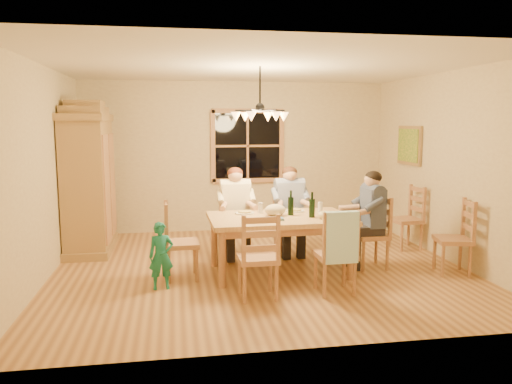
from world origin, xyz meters
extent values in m
plane|color=#956036|center=(0.00, 0.00, 0.00)|extent=(5.50, 5.50, 0.00)
cube|color=white|center=(0.00, 0.00, 2.70)|extent=(5.50, 5.00, 0.02)
cube|color=#C3AF8A|center=(0.00, 2.50, 1.35)|extent=(5.50, 0.02, 2.70)
cube|color=#C3AF8A|center=(-2.75, 0.00, 1.35)|extent=(0.02, 5.00, 2.70)
cube|color=#C3AF8A|center=(2.75, 0.00, 1.35)|extent=(0.02, 5.00, 2.70)
cube|color=black|center=(0.20, 2.48, 1.55)|extent=(1.20, 0.03, 1.20)
cube|color=#9D6A45|center=(0.20, 2.46, 1.55)|extent=(1.30, 0.06, 1.30)
cube|color=#9D7744|center=(2.72, 1.20, 1.60)|extent=(0.04, 0.78, 0.64)
cube|color=#1E6B2D|center=(2.69, 1.20, 1.60)|extent=(0.02, 0.68, 0.54)
cylinder|color=black|center=(0.00, 0.00, 2.44)|extent=(0.02, 0.02, 0.53)
sphere|color=black|center=(0.00, 0.00, 2.17)|extent=(0.12, 0.12, 0.12)
cylinder|color=black|center=(0.16, 0.00, 2.13)|extent=(0.34, 0.02, 0.02)
cone|color=#FFB259|center=(0.32, 0.00, 2.05)|extent=(0.13, 0.13, 0.12)
cylinder|color=black|center=(0.08, 0.14, 2.13)|extent=(0.19, 0.31, 0.02)
cone|color=#FFB259|center=(0.16, 0.28, 2.05)|extent=(0.13, 0.13, 0.12)
cylinder|color=black|center=(-0.08, 0.14, 2.13)|extent=(0.19, 0.31, 0.02)
cone|color=#FFB259|center=(-0.16, 0.28, 2.05)|extent=(0.13, 0.13, 0.12)
cylinder|color=black|center=(-0.16, 0.00, 2.13)|extent=(0.34, 0.02, 0.02)
cone|color=#FFB259|center=(-0.32, 0.00, 2.05)|extent=(0.13, 0.13, 0.12)
cylinder|color=black|center=(-0.08, -0.14, 2.13)|extent=(0.19, 0.31, 0.02)
cone|color=#FFB259|center=(-0.16, -0.28, 2.05)|extent=(0.13, 0.13, 0.12)
cylinder|color=black|center=(0.08, -0.14, 2.13)|extent=(0.19, 0.31, 0.02)
cone|color=#FFB259|center=(0.16, -0.28, 2.05)|extent=(0.13, 0.13, 0.12)
cube|color=#9D7744|center=(-2.43, 1.36, 1.00)|extent=(0.60, 1.30, 2.00)
cube|color=#9D7744|center=(-2.43, 1.36, 2.05)|extent=(0.66, 1.40, 0.10)
cube|color=#9D7744|center=(-2.43, 1.36, 2.15)|extent=(0.58, 1.00, 0.12)
cube|color=#9D7744|center=(-2.43, 1.36, 2.25)|extent=(0.52, 0.55, 0.10)
cube|color=#9D6A45|center=(-2.12, 1.03, 1.00)|extent=(0.03, 0.55, 1.60)
cube|color=#9D6A45|center=(-2.12, 1.69, 1.00)|extent=(0.03, 0.55, 1.60)
cube|color=#9D7744|center=(-2.43, 1.36, 0.06)|extent=(0.66, 1.40, 0.12)
cube|color=#AB7B4C|center=(0.22, -0.27, 0.73)|extent=(1.86, 1.16, 0.06)
cube|color=#9D6A45|center=(0.22, -0.27, 0.65)|extent=(1.70, 1.00, 0.10)
cylinder|color=#9D6A45|center=(-0.59, -0.74, 0.35)|extent=(0.09, 0.09, 0.70)
cylinder|color=#9D6A45|center=(1.04, -0.71, 0.35)|extent=(0.09, 0.09, 0.70)
cylinder|color=#9D6A45|center=(-0.61, 0.18, 0.35)|extent=(0.09, 0.09, 0.70)
cylinder|color=#9D6A45|center=(1.02, 0.21, 0.35)|extent=(0.09, 0.09, 0.70)
cube|color=#9D6A45|center=(-0.26, 0.59, 0.45)|extent=(0.45, 0.43, 0.06)
cube|color=#9D6A45|center=(-0.26, 0.59, 0.72)|extent=(0.38, 0.06, 0.54)
cube|color=#9D6A45|center=(0.55, 0.61, 0.45)|extent=(0.45, 0.43, 0.06)
cube|color=#9D6A45|center=(0.55, 0.61, 0.72)|extent=(0.38, 0.06, 0.54)
cube|color=#9D6A45|center=(-0.22, -1.14, 0.45)|extent=(0.45, 0.43, 0.06)
cube|color=#9D6A45|center=(-0.22, -1.14, 0.72)|extent=(0.38, 0.06, 0.54)
cube|color=#9D6A45|center=(0.69, -1.12, 0.45)|extent=(0.45, 0.43, 0.06)
cube|color=#9D6A45|center=(0.69, -1.12, 0.72)|extent=(0.38, 0.06, 0.54)
cube|color=#9D6A45|center=(-1.05, -0.29, 0.45)|extent=(0.43, 0.45, 0.06)
cube|color=#9D6A45|center=(-1.05, -0.29, 0.72)|extent=(0.06, 0.38, 0.54)
cube|color=#9D6A45|center=(1.49, -0.24, 0.45)|extent=(0.43, 0.45, 0.06)
cube|color=#9D6A45|center=(1.49, -0.24, 0.72)|extent=(0.06, 0.38, 0.54)
cube|color=#F3E2BC|center=(-0.26, 0.59, 0.84)|extent=(0.40, 0.23, 0.52)
cube|color=#262328|center=(-0.26, 0.59, 0.53)|extent=(0.39, 0.43, 0.14)
sphere|color=tan|center=(-0.26, 0.59, 1.22)|extent=(0.21, 0.21, 0.21)
ellipsoid|color=#592614|center=(-0.26, 0.59, 1.25)|extent=(0.22, 0.22, 0.17)
cube|color=#33458E|center=(0.55, 0.61, 0.84)|extent=(0.40, 0.23, 0.52)
cube|color=#262328|center=(0.55, 0.61, 0.53)|extent=(0.39, 0.43, 0.14)
sphere|color=tan|center=(0.55, 0.61, 1.22)|extent=(0.21, 0.21, 0.21)
ellipsoid|color=#381E11|center=(0.55, 0.61, 1.25)|extent=(0.22, 0.22, 0.17)
cube|color=#424B6A|center=(1.49, -0.24, 0.84)|extent=(0.23, 0.40, 0.52)
cube|color=#262328|center=(1.49, -0.24, 0.53)|extent=(0.43, 0.39, 0.14)
sphere|color=tan|center=(1.49, -0.24, 1.22)|extent=(0.21, 0.21, 0.21)
ellipsoid|color=black|center=(1.49, -0.24, 1.25)|extent=(0.22, 0.22, 0.17)
cube|color=#B0DEEF|center=(0.70, -1.31, 0.70)|extent=(0.38, 0.11, 0.58)
cylinder|color=black|center=(0.38, -0.20, 0.93)|extent=(0.08, 0.08, 0.33)
cylinder|color=black|center=(0.61, -0.40, 0.93)|extent=(0.08, 0.08, 0.33)
cylinder|color=white|center=(-0.21, -0.01, 0.77)|extent=(0.26, 0.26, 0.02)
cylinder|color=white|center=(0.49, 0.04, 0.77)|extent=(0.26, 0.26, 0.02)
cylinder|color=white|center=(0.91, -0.30, 0.77)|extent=(0.26, 0.26, 0.02)
cylinder|color=silver|center=(0.01, 0.01, 0.83)|extent=(0.06, 0.06, 0.14)
cylinder|color=silver|center=(0.83, -0.06, 0.83)|extent=(0.06, 0.06, 0.14)
ellipsoid|color=beige|center=(0.75, -0.56, 0.82)|extent=(0.20, 0.20, 0.11)
cube|color=slate|center=(0.12, -0.51, 0.78)|extent=(0.18, 0.14, 0.03)
ellipsoid|color=#C3B28D|center=(0.17, -0.22, 0.84)|extent=(0.28, 0.22, 0.15)
imported|color=#1B7A6A|center=(-1.31, -0.67, 0.40)|extent=(0.32, 0.23, 0.81)
cube|color=#9D6A45|center=(2.45, -0.67, 0.45)|extent=(0.51, 0.52, 0.06)
cube|color=#9D6A45|center=(2.45, -0.67, 0.72)|extent=(0.13, 0.38, 0.54)
cube|color=#9D6A45|center=(2.45, 0.68, 0.45)|extent=(0.46, 0.48, 0.06)
cube|color=#9D6A45|center=(2.45, 0.68, 0.72)|extent=(0.09, 0.38, 0.54)
camera|label=1|loc=(-1.14, -6.53, 1.98)|focal=35.00mm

